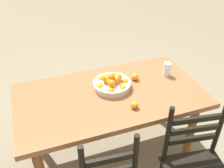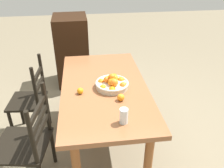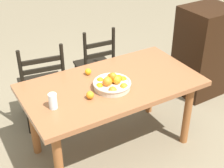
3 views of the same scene
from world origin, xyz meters
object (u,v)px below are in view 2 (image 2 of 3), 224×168
orange_loose_0 (121,97)px  dining_table (104,94)px  chair_near_window (31,101)px  orange_loose_1 (80,91)px  chair_by_cabinet (27,143)px  drinking_glass (124,116)px  cabinet (72,51)px  fruit_bowl (112,83)px

orange_loose_0 → dining_table: bearing=23.7°
chair_near_window → orange_loose_1: (-0.37, -0.56, 0.32)m
dining_table → orange_loose_1: bearing=115.5°
dining_table → chair_by_cabinet: (-0.41, 0.73, -0.19)m
drinking_glass → cabinet: bearing=12.4°
chair_by_cabinet → chair_near_window: bearing=-164.7°
chair_near_window → chair_by_cabinet: chair_by_cabinet is taller
chair_by_cabinet → orange_loose_1: (0.30, -0.49, 0.32)m
cabinet → drinking_glass: bearing=-169.2°
chair_near_window → drinking_glass: chair_near_window is taller
orange_loose_1 → drinking_glass: drinking_glass is taller
chair_near_window → fruit_bowl: bearing=76.2°
fruit_bowl → orange_loose_0: fruit_bowl is taller
chair_near_window → orange_loose_0: bearing=65.0°
fruit_bowl → orange_loose_0: size_ratio=4.98×
chair_by_cabinet → orange_loose_1: chair_by_cabinet is taller
dining_table → chair_near_window: bearing=72.5°
cabinet → dining_table: bearing=-167.9°
drinking_glass → orange_loose_0: bearing=-5.1°
cabinet → drinking_glass: cabinet is taller
cabinet → orange_loose_0: size_ratio=16.29×
cabinet → orange_loose_1: (-1.58, -0.12, 0.23)m
chair_by_cabinet → orange_loose_0: chair_by_cabinet is taller
fruit_bowl → orange_loose_1: 0.32m
chair_by_cabinet → orange_loose_1: bearing=130.2°
cabinet → orange_loose_1: 1.60m
orange_loose_1 → chair_near_window: bearing=56.9°
orange_loose_0 → drinking_glass: 0.31m
chair_by_cabinet → cabinet: size_ratio=0.89×
dining_table → chair_by_cabinet: bearing=119.5°
chair_near_window → orange_loose_0: size_ratio=14.35×
dining_table → chair_near_window: chair_near_window is taller
dining_table → cabinet: size_ratio=1.46×
dining_table → cabinet: bearing=13.7°
dining_table → cabinet: cabinet is taller
orange_loose_0 → drinking_glass: bearing=174.9°
chair_near_window → chair_by_cabinet: bearing=11.3°
dining_table → fruit_bowl: fruit_bowl is taller
cabinet → drinking_glass: (-2.06, -0.45, 0.27)m
fruit_bowl → orange_loose_0: bearing=-168.6°
orange_loose_0 → chair_near_window: bearing=60.1°
chair_near_window → fruit_bowl: 0.99m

